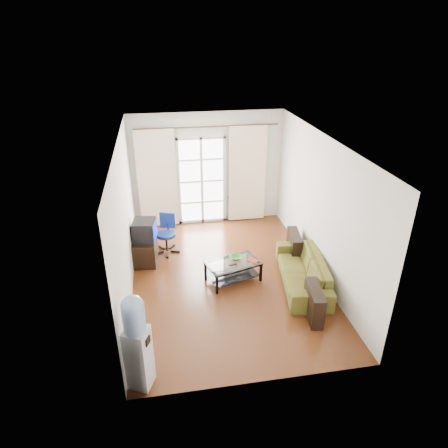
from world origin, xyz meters
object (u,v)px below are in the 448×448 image
at_px(sofa, 303,271).
at_px(water_cooler, 137,341).
at_px(tv_stand, 145,251).
at_px(coffee_table, 233,269).
at_px(task_chair, 167,241).
at_px(crt_tv, 144,230).

relative_size(sofa, water_cooler, 1.37).
bearing_deg(tv_stand, coffee_table, -25.07).
height_order(coffee_table, water_cooler, water_cooler).
bearing_deg(task_chair, water_cooler, -80.22).
bearing_deg(water_cooler, coffee_table, 75.86).
relative_size(sofa, tv_stand, 2.93).
xyz_separation_m(crt_tv, task_chair, (0.45, 0.34, -0.47)).
relative_size(sofa, task_chair, 2.37).
bearing_deg(task_chair, coffee_table, -30.46).
distance_m(tv_stand, task_chair, 0.57).
bearing_deg(sofa, task_chair, -114.99).
bearing_deg(sofa, crt_tv, -105.43).
bearing_deg(tv_stand, crt_tv, 83.09).
xyz_separation_m(sofa, tv_stand, (-2.93, 1.31, -0.03)).
relative_size(crt_tv, water_cooler, 0.36).
bearing_deg(task_chair, tv_stand, -124.35).
bearing_deg(task_chair, crt_tv, -125.12).
distance_m(crt_tv, water_cooler, 3.23).
distance_m(crt_tv, task_chair, 0.73).
distance_m(coffee_table, water_cooler, 2.85).
bearing_deg(tv_stand, sofa, -18.07).
distance_m(tv_stand, crt_tv, 0.47).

